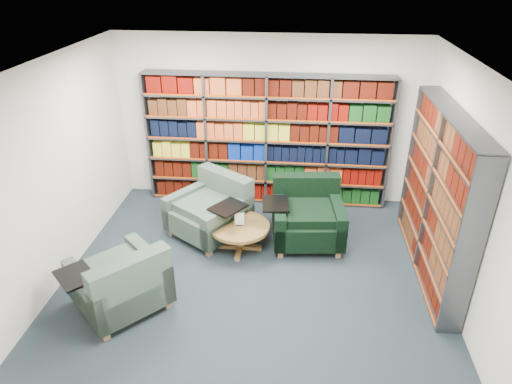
# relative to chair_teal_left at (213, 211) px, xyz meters

# --- Properties ---
(room_shell) EXTENTS (5.02, 5.02, 2.82)m
(room_shell) POSITION_rel_chair_teal_left_xyz_m (0.72, -1.22, 1.03)
(room_shell) COLOR #1D282E
(room_shell) RESTS_ON ground
(bookshelf_back) EXTENTS (4.00, 0.28, 2.20)m
(bookshelf_back) POSITION_rel_chair_teal_left_xyz_m (0.72, 1.12, 0.73)
(bookshelf_back) COLOR #47494F
(bookshelf_back) RESTS_ON ground
(bookshelf_right) EXTENTS (0.28, 2.50, 2.20)m
(bookshelf_right) POSITION_rel_chair_teal_left_xyz_m (3.07, -0.62, 0.73)
(bookshelf_right) COLOR #47494F
(bookshelf_right) RESTS_ON ground
(chair_teal_left) EXTENTS (1.39, 1.39, 0.91)m
(chair_teal_left) POSITION_rel_chair_teal_left_xyz_m (0.00, 0.00, 0.00)
(chair_teal_left) COLOR #0E333D
(chair_teal_left) RESTS_ON ground
(chair_green_right) EXTENTS (1.24, 1.10, 0.92)m
(chair_green_right) POSITION_rel_chair_teal_left_xyz_m (1.43, -0.03, 0.00)
(chair_green_right) COLOR black
(chair_green_right) RESTS_ON ground
(chair_teal_front) EXTENTS (1.37, 1.37, 0.88)m
(chair_teal_front) POSITION_rel_chair_teal_left_xyz_m (-0.75, -1.85, -0.01)
(chair_teal_front) COLOR #0E333D
(chair_teal_front) RESTS_ON ground
(coffee_table) EXTENTS (0.87, 0.87, 0.61)m
(coffee_table) POSITION_rel_chair_teal_left_xyz_m (0.47, -0.45, -0.04)
(coffee_table) COLOR olive
(coffee_table) RESTS_ON ground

